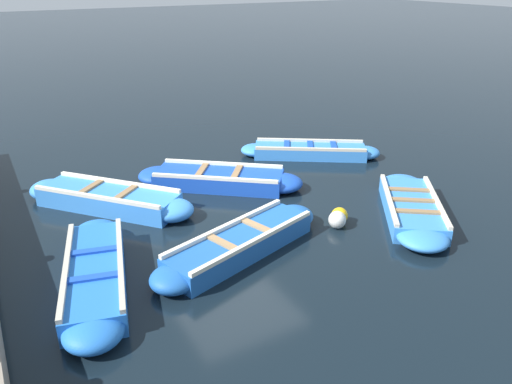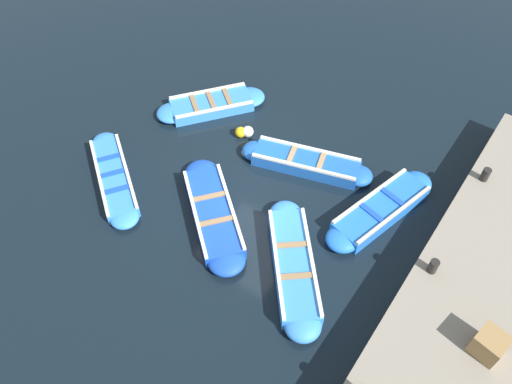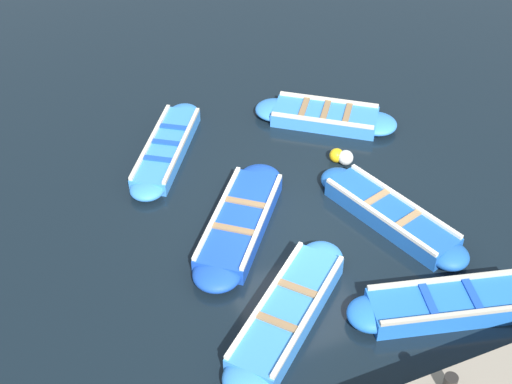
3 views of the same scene
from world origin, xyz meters
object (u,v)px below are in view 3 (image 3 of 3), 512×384
object	(u,v)px
boat_outer_left	(167,148)
buoy_white_drifting	(327,178)
boat_tucked	(449,305)
boat_outer_right	(391,215)
buoy_yellow_far	(346,158)
boat_stern_in	(325,117)
buoy_orange_near	(337,155)
boat_far_corner	(287,313)
boat_centre	(240,223)

from	to	relation	value
boat_outer_left	buoy_white_drifting	world-z (taller)	boat_outer_left
boat_tucked	boat_outer_right	xyz separation A→B (m)	(-2.38, 0.28, -0.00)
boat_outer_right	buoy_yellow_far	world-z (taller)	boat_outer_right
boat_tucked	boat_outer_right	size ratio (longest dim) A/B	0.99
boat_stern_in	buoy_orange_near	world-z (taller)	boat_stern_in
buoy_orange_near	buoy_yellow_far	xyz separation A→B (m)	(0.16, 0.13, 0.01)
boat_far_corner	boat_centre	size ratio (longest dim) A/B	0.97
boat_tucked	buoy_yellow_far	size ratio (longest dim) A/B	10.96
buoy_white_drifting	boat_far_corner	bearing A→B (deg)	-37.14
boat_stern_in	boat_outer_right	distance (m)	3.64
boat_centre	buoy_yellow_far	world-z (taller)	boat_centre
buoy_yellow_far	boat_outer_right	bearing A→B (deg)	-2.47
boat_far_corner	boat_tucked	bearing A→B (deg)	71.20
buoy_yellow_far	buoy_white_drifting	xyz separation A→B (m)	(0.43, -0.67, -0.04)
boat_outer_left	buoy_white_drifting	xyz separation A→B (m)	(2.27, 2.81, -0.03)
boat_far_corner	buoy_orange_near	size ratio (longest dim) A/B	10.71
boat_outer_left	boat_tucked	bearing A→B (deg)	26.46
boat_tucked	boat_outer_right	distance (m)	2.40
boat_stern_in	buoy_yellow_far	xyz separation A→B (m)	(1.60, -0.32, 0.01)
boat_outer_right	boat_tucked	bearing A→B (deg)	-6.67
boat_far_corner	boat_centre	bearing A→B (deg)	177.46
buoy_orange_near	boat_outer_left	bearing A→B (deg)	-116.77
boat_outer_right	boat_outer_left	size ratio (longest dim) A/B	1.08
buoy_yellow_far	boat_far_corner	bearing A→B (deg)	-40.57
boat_far_corner	boat_outer_left	world-z (taller)	boat_far_corner
boat_stern_in	buoy_yellow_far	world-z (taller)	boat_stern_in
boat_far_corner	buoy_yellow_far	world-z (taller)	boat_far_corner
boat_stern_in	boat_outer_left	size ratio (longest dim) A/B	0.95
boat_stern_in	boat_outer_right	size ratio (longest dim) A/B	0.88
buoy_yellow_far	boat_tucked	bearing A→B (deg)	-4.75
boat_far_corner	boat_outer_left	distance (m)	5.37
boat_far_corner	buoy_orange_near	world-z (taller)	boat_far_corner
boat_centre	boat_outer_right	distance (m)	2.96
boat_outer_right	buoy_yellow_far	bearing A→B (deg)	177.53
boat_centre	boat_outer_right	world-z (taller)	boat_outer_right
buoy_white_drifting	boat_tucked	bearing A→B (deg)	4.35
buoy_orange_near	buoy_yellow_far	bearing A→B (deg)	40.09
boat_stern_in	boat_outer_right	xyz separation A→B (m)	(3.62, -0.40, 0.02)
boat_far_corner	boat_centre	distance (m)	2.45
boat_outer_left	buoy_orange_near	xyz separation A→B (m)	(1.68, 3.34, 0.00)
boat_tucked	buoy_yellow_far	xyz separation A→B (m)	(-4.40, 0.37, -0.02)
boat_outer_left	buoy_yellow_far	bearing A→B (deg)	62.04
boat_centre	boat_stern_in	distance (m)	4.17
buoy_orange_near	boat_outer_right	bearing A→B (deg)	1.25
boat_far_corner	buoy_white_drifting	xyz separation A→B (m)	(-3.08, 2.33, -0.07)
boat_outer_left	buoy_yellow_far	distance (m)	3.93
boat_centre	boat_tucked	bearing A→B (deg)	37.09
boat_stern_in	buoy_orange_near	size ratio (longest dim) A/B	10.23
boat_far_corner	buoy_white_drifting	size ratio (longest dim) A/B	13.66
boat_outer_left	buoy_white_drifting	distance (m)	3.61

